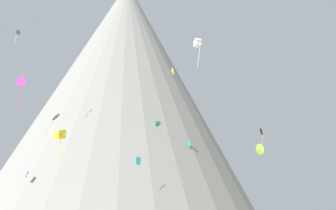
{
  "coord_description": "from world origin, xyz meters",
  "views": [
    {
      "loc": [
        -4.54,
        -26.38,
        2.39
      ],
      "look_at": [
        2.96,
        46.69,
        23.99
      ],
      "focal_mm": 42.86,
      "sensor_mm": 36.0,
      "label": 1
    }
  ],
  "objects_px": {
    "rock_massif": "(120,107)",
    "kite_violet_low": "(27,174)",
    "kite_red_low": "(166,184)",
    "kite_lime_mid": "(259,149)",
    "kite_green_mid": "(156,125)",
    "kite_indigo_high": "(17,34)",
    "kite_yellow_low": "(60,135)",
    "kite_black_mid": "(261,134)",
    "kite_orange_low": "(122,194)",
    "kite_magenta_high": "(21,82)",
    "kite_teal_mid": "(189,147)",
    "kite_gold_high": "(172,71)",
    "kite_cyan_low": "(138,161)",
    "kite_white_high": "(198,43)"
  },
  "relations": [
    {
      "from": "kite_black_mid",
      "to": "kite_cyan_low",
      "type": "height_order",
      "value": "kite_black_mid"
    },
    {
      "from": "kite_teal_mid",
      "to": "kite_red_low",
      "type": "xyz_separation_m",
      "value": [
        -3.84,
        7.78,
        -6.43
      ]
    },
    {
      "from": "kite_gold_high",
      "to": "kite_orange_low",
      "type": "bearing_deg",
      "value": -128.12
    },
    {
      "from": "kite_green_mid",
      "to": "kite_red_low",
      "type": "height_order",
      "value": "kite_green_mid"
    },
    {
      "from": "kite_teal_mid",
      "to": "kite_white_high",
      "type": "xyz_separation_m",
      "value": [
        0.95,
        -5.95,
        19.26
      ]
    },
    {
      "from": "kite_green_mid",
      "to": "kite_black_mid",
      "type": "xyz_separation_m",
      "value": [
        23.58,
        7.04,
        0.35
      ]
    },
    {
      "from": "kite_violet_low",
      "to": "kite_cyan_low",
      "type": "xyz_separation_m",
      "value": [
        19.07,
        -6.39,
        1.66
      ]
    },
    {
      "from": "kite_teal_mid",
      "to": "kite_green_mid",
      "type": "bearing_deg",
      "value": 96.79
    },
    {
      "from": "kite_green_mid",
      "to": "kite_orange_low",
      "type": "bearing_deg",
      "value": 45.19
    },
    {
      "from": "kite_cyan_low",
      "to": "kite_orange_low",
      "type": "bearing_deg",
      "value": -66.32
    },
    {
      "from": "kite_teal_mid",
      "to": "kite_lime_mid",
      "type": "distance_m",
      "value": 13.19
    },
    {
      "from": "kite_cyan_low",
      "to": "kite_black_mid",
      "type": "bearing_deg",
      "value": -138.14
    },
    {
      "from": "kite_yellow_low",
      "to": "kite_red_low",
      "type": "distance_m",
      "value": 36.71
    },
    {
      "from": "kite_lime_mid",
      "to": "kite_cyan_low",
      "type": "bearing_deg",
      "value": -102.32
    },
    {
      "from": "kite_gold_high",
      "to": "kite_red_low",
      "type": "bearing_deg",
      "value": 178.08
    },
    {
      "from": "kite_red_low",
      "to": "kite_lime_mid",
      "type": "xyz_separation_m",
      "value": [
        16.37,
        -11.81,
        5.54
      ]
    },
    {
      "from": "kite_teal_mid",
      "to": "kite_black_mid",
      "type": "distance_m",
      "value": 19.0
    },
    {
      "from": "kite_cyan_low",
      "to": "kite_lime_mid",
      "type": "bearing_deg",
      "value": -155.65
    },
    {
      "from": "kite_indigo_high",
      "to": "kite_green_mid",
      "type": "xyz_separation_m",
      "value": [
        25.51,
        8.4,
        -13.99
      ]
    },
    {
      "from": "kite_orange_low",
      "to": "kite_green_mid",
      "type": "bearing_deg",
      "value": 4.61
    },
    {
      "from": "kite_orange_low",
      "to": "kite_lime_mid",
      "type": "bearing_deg",
      "value": -2.9
    },
    {
      "from": "kite_teal_mid",
      "to": "kite_magenta_high",
      "type": "relative_size",
      "value": 0.57
    },
    {
      "from": "kite_orange_low",
      "to": "kite_magenta_high",
      "type": "height_order",
      "value": "kite_magenta_high"
    },
    {
      "from": "kite_teal_mid",
      "to": "kite_red_low",
      "type": "distance_m",
      "value": 10.8
    },
    {
      "from": "kite_yellow_low",
      "to": "kite_violet_low",
      "type": "bearing_deg",
      "value": -20.94
    },
    {
      "from": "kite_yellow_low",
      "to": "kite_green_mid",
      "type": "height_order",
      "value": "kite_green_mid"
    },
    {
      "from": "kite_cyan_low",
      "to": "kite_indigo_high",
      "type": "bearing_deg",
      "value": 5.94
    },
    {
      "from": "kite_green_mid",
      "to": "kite_magenta_high",
      "type": "distance_m",
      "value": 27.32
    },
    {
      "from": "kite_magenta_high",
      "to": "kite_lime_mid",
      "type": "relative_size",
      "value": 2.98
    },
    {
      "from": "rock_massif",
      "to": "kite_violet_low",
      "type": "height_order",
      "value": "rock_massif"
    },
    {
      "from": "rock_massif",
      "to": "kite_red_low",
      "type": "distance_m",
      "value": 26.9
    },
    {
      "from": "kite_indigo_high",
      "to": "kite_green_mid",
      "type": "height_order",
      "value": "kite_indigo_high"
    },
    {
      "from": "kite_green_mid",
      "to": "kite_lime_mid",
      "type": "relative_size",
      "value": 0.78
    },
    {
      "from": "kite_indigo_high",
      "to": "kite_gold_high",
      "type": "xyz_separation_m",
      "value": [
        28.01,
        2.17,
        -5.12
      ]
    },
    {
      "from": "rock_massif",
      "to": "kite_black_mid",
      "type": "height_order",
      "value": "rock_massif"
    },
    {
      "from": "kite_white_high",
      "to": "kite_violet_low",
      "type": "bearing_deg",
      "value": -25.44
    },
    {
      "from": "kite_white_high",
      "to": "kite_magenta_high",
      "type": "bearing_deg",
      "value": -30.39
    },
    {
      "from": "kite_yellow_low",
      "to": "kite_black_mid",
      "type": "distance_m",
      "value": 49.85
    },
    {
      "from": "kite_orange_low",
      "to": "kite_magenta_high",
      "type": "xyz_separation_m",
      "value": [
        -20.12,
        -0.49,
        20.93
      ]
    },
    {
      "from": "kite_yellow_low",
      "to": "kite_violet_low",
      "type": "relative_size",
      "value": 3.48
    },
    {
      "from": "kite_orange_low",
      "to": "kite_violet_low",
      "type": "distance_m",
      "value": 17.24
    },
    {
      "from": "kite_violet_low",
      "to": "kite_indigo_high",
      "type": "height_order",
      "value": "kite_indigo_high"
    },
    {
      "from": "rock_massif",
      "to": "kite_black_mid",
      "type": "xyz_separation_m",
      "value": [
        31.09,
        -14.98,
        -9.34
      ]
    },
    {
      "from": "kite_yellow_low",
      "to": "kite_cyan_low",
      "type": "height_order",
      "value": "kite_yellow_low"
    },
    {
      "from": "kite_lime_mid",
      "to": "kite_orange_low",
      "type": "bearing_deg",
      "value": -126.48
    },
    {
      "from": "kite_teal_mid",
      "to": "kite_green_mid",
      "type": "height_order",
      "value": "kite_green_mid"
    },
    {
      "from": "kite_green_mid",
      "to": "kite_red_low",
      "type": "distance_m",
      "value": 13.48
    },
    {
      "from": "kite_green_mid",
      "to": "kite_red_low",
      "type": "xyz_separation_m",
      "value": [
        2.72,
        7.75,
        -10.69
      ]
    },
    {
      "from": "kite_teal_mid",
      "to": "kite_lime_mid",
      "type": "xyz_separation_m",
      "value": [
        12.52,
        -4.03,
        -0.9
      ]
    },
    {
      "from": "kite_black_mid",
      "to": "kite_lime_mid",
      "type": "distance_m",
      "value": 13.18
    }
  ]
}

